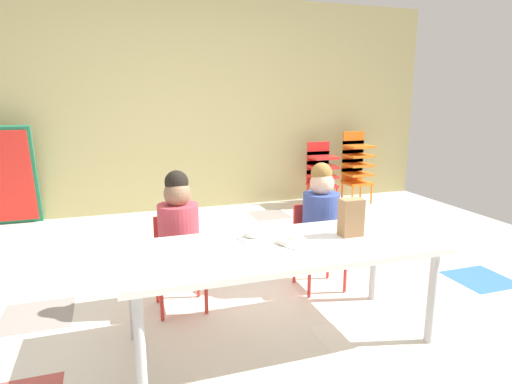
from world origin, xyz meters
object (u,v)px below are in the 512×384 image
at_px(kid_chair_red_stack, 321,170).
at_px(paper_plate_near_edge, 253,237).
at_px(donut_powdered_loose, 287,241).
at_px(craft_table, 282,253).
at_px(kid_chair_orange_stack, 356,163).
at_px(paper_plate_center_table, 299,244).
at_px(seated_child_middle_seat, 320,214).
at_px(paper_bag_brown, 351,217).
at_px(donut_powdered_on_plate, 253,234).
at_px(seated_child_near_camera, 178,228).

xyz_separation_m(kid_chair_red_stack, paper_plate_near_edge, (-1.78, -2.65, 0.12)).
height_order(paper_plate_near_edge, donut_powdered_loose, donut_powdered_loose).
distance_m(paper_plate_near_edge, donut_powdered_loose, 0.22).
distance_m(craft_table, paper_plate_near_edge, 0.21).
distance_m(craft_table, donut_powdered_loose, 0.07).
relative_size(craft_table, kid_chair_red_stack, 2.19).
bearing_deg(paper_plate_near_edge, kid_chair_red_stack, 56.06).
relative_size(craft_table, donut_powdered_loose, 14.76).
xyz_separation_m(kid_chair_orange_stack, donut_powdered_loose, (-2.14, -2.81, 0.08)).
height_order(craft_table, kid_chair_orange_stack, kid_chair_orange_stack).
bearing_deg(paper_plate_center_table, seated_child_middle_seat, 54.27).
height_order(kid_chair_red_stack, kid_chair_orange_stack, kid_chair_orange_stack).
bearing_deg(seated_child_middle_seat, kid_chair_orange_stack, 53.65).
relative_size(paper_bag_brown, donut_powdered_on_plate, 2.15).
relative_size(craft_table, seated_child_near_camera, 1.91).
distance_m(kid_chair_orange_stack, donut_powdered_loose, 3.53).
bearing_deg(craft_table, paper_plate_center_table, -19.88).
bearing_deg(paper_bag_brown, paper_plate_near_edge, 165.90).
xyz_separation_m(seated_child_middle_seat, donut_powdered_on_plate, (-0.64, -0.41, 0.05)).
height_order(craft_table, donut_powdered_on_plate, donut_powdered_on_plate).
bearing_deg(kid_chair_orange_stack, donut_powdered_loose, -127.34).
bearing_deg(paper_plate_center_table, seated_child_near_camera, 133.23).
bearing_deg(paper_plate_center_table, kid_chair_red_stack, 61.00).
bearing_deg(craft_table, paper_plate_near_edge, 124.49).
bearing_deg(paper_bag_brown, kid_chair_orange_stack, 58.15).
bearing_deg(seated_child_near_camera, paper_bag_brown, -30.62).
height_order(paper_bag_brown, donut_powdered_on_plate, paper_bag_brown).
xyz_separation_m(kid_chair_red_stack, paper_plate_center_table, (-1.58, -2.85, 0.12)).
distance_m(kid_chair_orange_stack, donut_powdered_on_plate, 3.50).
bearing_deg(paper_plate_near_edge, kid_chair_orange_stack, 49.16).
distance_m(paper_plate_center_table, donut_powdered_on_plate, 0.29).
bearing_deg(paper_plate_center_table, paper_plate_near_edge, 135.61).
height_order(seated_child_middle_seat, kid_chair_red_stack, seated_child_middle_seat).
height_order(paper_bag_brown, paper_plate_near_edge, paper_bag_brown).
bearing_deg(paper_bag_brown, donut_powdered_on_plate, 165.90).
bearing_deg(donut_powdered_loose, paper_bag_brown, 2.35).
xyz_separation_m(kid_chair_red_stack, paper_bag_brown, (-1.22, -2.79, 0.23)).
distance_m(paper_bag_brown, donut_powdered_on_plate, 0.58).
relative_size(paper_bag_brown, donut_powdered_loose, 1.86).
height_order(donut_powdered_on_plate, donut_powdered_loose, donut_powdered_on_plate).
height_order(seated_child_middle_seat, paper_plate_near_edge, seated_child_middle_seat).
bearing_deg(paper_bag_brown, kid_chair_red_stack, 66.28).
relative_size(craft_table, paper_plate_near_edge, 9.71).
relative_size(kid_chair_red_stack, donut_powdered_on_plate, 7.83).
bearing_deg(donut_powdered_on_plate, craft_table, -55.51).
distance_m(craft_table, seated_child_middle_seat, 0.78).
height_order(craft_table, seated_child_middle_seat, seated_child_middle_seat).
bearing_deg(kid_chair_red_stack, kid_chair_orange_stack, 0.03).
relative_size(kid_chair_orange_stack, paper_plate_near_edge, 5.11).
height_order(craft_table, seated_child_near_camera, seated_child_near_camera).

